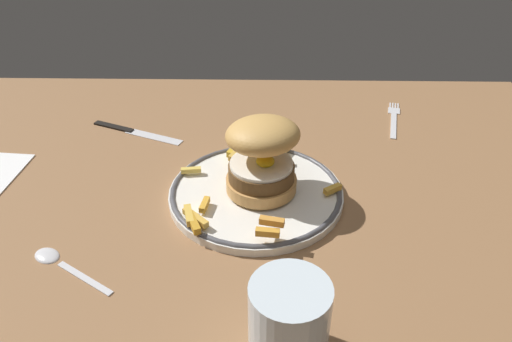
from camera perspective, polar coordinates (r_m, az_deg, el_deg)
ground_plane at (r=70.91cm, az=-1.61°, el=-6.45°), size 111.58×93.70×4.00cm
dinner_plate at (r=72.62cm, az=0.00°, el=-2.47°), size 25.19×25.19×1.60cm
burger at (r=69.50cm, az=0.70°, el=1.95°), size 13.95×14.16×11.24cm
fries_pile at (r=72.19cm, az=-1.79°, el=-1.35°), size 23.73×23.32×2.72cm
water_glass at (r=51.12cm, az=3.73°, el=-17.32°), size 7.94×7.94×9.42cm
fork at (r=97.04cm, az=15.40°, el=5.79°), size 4.48×14.35×0.36cm
knife at (r=92.27cm, az=-14.16°, el=4.53°), size 17.18×8.35×0.70cm
spoon at (r=67.61cm, az=-21.96°, el=-9.22°), size 12.12×8.60×0.90cm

